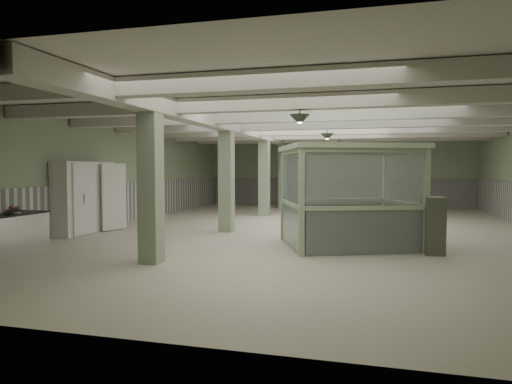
# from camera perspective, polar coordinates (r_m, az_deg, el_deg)

# --- Properties ---
(floor) EXTENTS (20.00, 20.00, 0.00)m
(floor) POSITION_cam_1_polar(r_m,az_deg,el_deg) (14.99, 6.67, -4.75)
(floor) COLOR beige
(floor) RESTS_ON ground
(ceiling) EXTENTS (14.00, 20.00, 0.02)m
(ceiling) POSITION_cam_1_polar(r_m,az_deg,el_deg) (14.94, 6.76, 9.06)
(ceiling) COLOR beige
(ceiling) RESTS_ON wall_back
(wall_back) EXTENTS (14.00, 0.02, 3.60)m
(wall_back) POSITION_cam_1_polar(r_m,az_deg,el_deg) (24.80, 10.01, 2.45)
(wall_back) COLOR #91A382
(wall_back) RESTS_ON floor
(wall_front) EXTENTS (14.00, 0.02, 3.60)m
(wall_front) POSITION_cam_1_polar(r_m,az_deg,el_deg) (5.16, -9.28, 0.56)
(wall_front) COLOR #91A382
(wall_front) RESTS_ON floor
(wall_left) EXTENTS (0.02, 20.00, 3.60)m
(wall_left) POSITION_cam_1_polar(r_m,az_deg,el_deg) (17.30, -16.91, 2.15)
(wall_left) COLOR #91A382
(wall_left) RESTS_ON floor
(wainscot_left) EXTENTS (0.05, 19.90, 1.50)m
(wainscot_left) POSITION_cam_1_polar(r_m,az_deg,el_deg) (17.33, -16.79, -1.32)
(wainscot_left) COLOR white
(wainscot_left) RESTS_ON floor
(wainscot_back) EXTENTS (13.90, 0.05, 1.50)m
(wainscot_back) POSITION_cam_1_polar(r_m,az_deg,el_deg) (24.80, 9.98, 0.03)
(wainscot_back) COLOR white
(wainscot_back) RESTS_ON floor
(girder) EXTENTS (0.45, 19.90, 0.40)m
(girder) POSITION_cam_1_polar(r_m,az_deg,el_deg) (15.47, -2.55, 8.05)
(girder) COLOR beige
(girder) RESTS_ON ceiling
(beam_a) EXTENTS (13.90, 0.35, 0.32)m
(beam_a) POSITION_cam_1_polar(r_m,az_deg,el_deg) (7.64, -1.47, 13.59)
(beam_a) COLOR beige
(beam_a) RESTS_ON ceiling
(beam_b) EXTENTS (13.90, 0.35, 0.32)m
(beam_b) POSITION_cam_1_polar(r_m,az_deg,el_deg) (10.03, 2.63, 11.04)
(beam_b) COLOR beige
(beam_b) RESTS_ON ceiling
(beam_c) EXTENTS (13.90, 0.35, 0.32)m
(beam_c) POSITION_cam_1_polar(r_m,az_deg,el_deg) (12.47, 5.10, 9.45)
(beam_c) COLOR beige
(beam_c) RESTS_ON ceiling
(beam_d) EXTENTS (13.90, 0.35, 0.32)m
(beam_d) POSITION_cam_1_polar(r_m,az_deg,el_deg) (14.92, 6.75, 8.38)
(beam_d) COLOR beige
(beam_d) RESTS_ON ceiling
(beam_e) EXTENTS (13.90, 0.35, 0.32)m
(beam_e) POSITION_cam_1_polar(r_m,az_deg,el_deg) (17.39, 7.93, 7.60)
(beam_e) COLOR beige
(beam_e) RESTS_ON ceiling
(beam_f) EXTENTS (13.90, 0.35, 0.32)m
(beam_f) POSITION_cam_1_polar(r_m,az_deg,el_deg) (19.87, 8.81, 7.02)
(beam_f) COLOR beige
(beam_f) RESTS_ON ceiling
(beam_g) EXTENTS (13.90, 0.35, 0.32)m
(beam_g) POSITION_cam_1_polar(r_m,az_deg,el_deg) (22.35, 9.49, 6.56)
(beam_g) COLOR beige
(beam_g) RESTS_ON ceiling
(column_a) EXTENTS (0.42, 0.42, 3.60)m
(column_a) POSITION_cam_1_polar(r_m,az_deg,el_deg) (9.85, -13.03, 1.66)
(column_a) COLOR #94A686
(column_a) RESTS_ON floor
(column_b) EXTENTS (0.42, 0.42, 3.60)m
(column_b) POSITION_cam_1_polar(r_m,az_deg,el_deg) (14.46, -3.72, 2.14)
(column_b) COLOR #94A686
(column_b) RESTS_ON floor
(column_c) EXTENTS (0.42, 0.42, 3.60)m
(column_c) POSITION_cam_1_polar(r_m,az_deg,el_deg) (19.27, 1.03, 2.36)
(column_c) COLOR #94A686
(column_c) RESTS_ON floor
(column_d) EXTENTS (0.42, 0.42, 3.60)m
(column_d) POSITION_cam_1_polar(r_m,az_deg,el_deg) (23.17, 3.40, 2.46)
(column_d) COLOR #94A686
(column_d) RESTS_ON floor
(pendant_front) EXTENTS (0.44, 0.44, 0.22)m
(pendant_front) POSITION_cam_1_polar(r_m,az_deg,el_deg) (9.89, 5.49, 8.98)
(pendant_front) COLOR #324232
(pendant_front) RESTS_ON ceiling
(pendant_mid) EXTENTS (0.44, 0.44, 0.22)m
(pendant_mid) POSITION_cam_1_polar(r_m,az_deg,el_deg) (15.33, 8.87, 6.83)
(pendant_mid) COLOR #324232
(pendant_mid) RESTS_ON ceiling
(pendant_back) EXTENTS (0.44, 0.44, 0.22)m
(pendant_back) POSITION_cam_1_polar(r_m,az_deg,el_deg) (20.30, 10.36, 5.87)
(pendant_back) COLOR #324232
(pendant_back) RESTS_ON ceiling
(veg_colander) EXTENTS (0.53, 0.53, 0.19)m
(veg_colander) POSITION_cam_1_polar(r_m,az_deg,el_deg) (12.48, -28.11, -2.04)
(veg_colander) COLOR #3D3C41
(veg_colander) RESTS_ON prep_counter
(walkin_cooler) EXTENTS (0.94, 2.44, 2.23)m
(walkin_cooler) POSITION_cam_1_polar(r_m,az_deg,el_deg) (15.09, -20.54, -0.61)
(walkin_cooler) COLOR white
(walkin_cooler) RESTS_ON floor
(guard_booth) EXTENTS (3.99, 3.71, 2.60)m
(guard_booth) POSITION_cam_1_polar(r_m,az_deg,el_deg) (11.93, 11.49, 1.69)
(guard_booth) COLOR #A4BE98
(guard_booth) RESTS_ON floor
(filing_cabinet) EXTENTS (0.51, 0.67, 1.34)m
(filing_cabinet) POSITION_cam_1_polar(r_m,az_deg,el_deg) (11.50, 21.28, -3.92)
(filing_cabinet) COLOR #5B6050
(filing_cabinet) RESTS_ON floor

